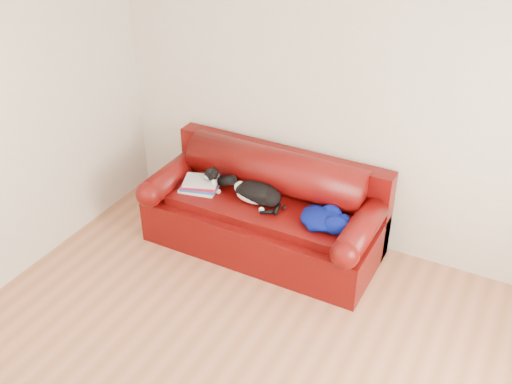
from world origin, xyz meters
The scene contains 7 objects.
ground centered at (0.00, 0.00, 0.00)m, with size 4.50×4.50×0.00m, color #935C3B.
room_shell centered at (0.12, 0.02, 1.67)m, with size 4.52×4.02×2.61m.
sofa_base centered at (-0.55, 1.49, 0.24)m, with size 2.10×0.90×0.50m.
sofa_back centered at (-0.55, 1.74, 0.54)m, with size 2.10×1.01×0.88m.
book_stack centered at (-1.16, 1.41, 0.55)m, with size 0.38×0.33×0.10m.
cat centered at (-0.60, 1.45, 0.59)m, with size 0.62×0.32×0.23m.
blanket centered at (0.06, 1.41, 0.56)m, with size 0.45×0.36×0.14m.
Camera 1 is at (1.48, -2.49, 3.38)m, focal length 42.00 mm.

